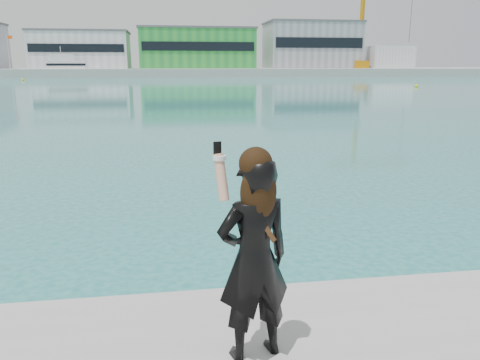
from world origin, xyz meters
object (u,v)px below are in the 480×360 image
Objects in this scene: dock_crane at (366,18)px; motor_yacht at (68,69)px; buoy_near at (416,87)px; woman at (254,254)px; buoy_extra at (23,81)px.

motor_yacht is at bearing -175.90° from dock_crane.
dock_crane is 48.00× the size of buoy_near.
dock_crane is 133.78m from woman.
dock_crane is 78.21m from motor_yacht.
dock_crane is at bearing 18.93° from buoy_extra.
buoy_near is 1.00× the size of buoy_extra.
motor_yacht is at bearing -92.29° from woman.
buoy_near is at bearing -106.89° from dock_crane.
motor_yacht reaches higher than buoy_extra.
woman is (-33.33, -57.87, 1.66)m from buoy_near.
motor_yacht reaches higher than buoy_near.
dock_crane reaches higher than buoy_extra.
dock_crane is 14.07× the size of woman.
buoy_extra is at bearing 149.32° from buoy_near.
buoy_near is at bearing -30.68° from buoy_extra.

